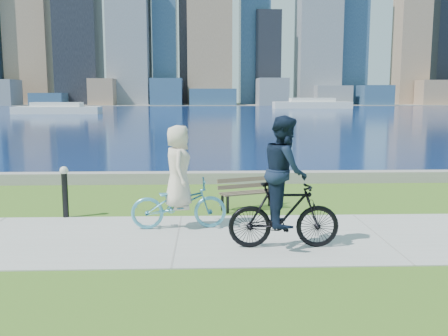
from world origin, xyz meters
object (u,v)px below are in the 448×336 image
(bollard_lamp, at_px, (65,188))
(cyclist_woman, at_px, (179,190))
(park_bench, at_px, (248,190))
(cyclist_man, at_px, (284,193))

(bollard_lamp, bearing_deg, cyclist_woman, -21.77)
(park_bench, distance_m, cyclist_man, 3.28)
(park_bench, bearing_deg, cyclist_woman, -152.05)
(bollard_lamp, height_order, cyclist_man, cyclist_man)
(park_bench, height_order, bollard_lamp, bollard_lamp)
(cyclist_woman, relative_size, cyclist_man, 0.89)
(cyclist_woman, height_order, cyclist_man, cyclist_man)
(cyclist_man, bearing_deg, park_bench, 7.72)
(park_bench, relative_size, bollard_lamp, 1.31)
(bollard_lamp, relative_size, cyclist_woman, 0.55)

